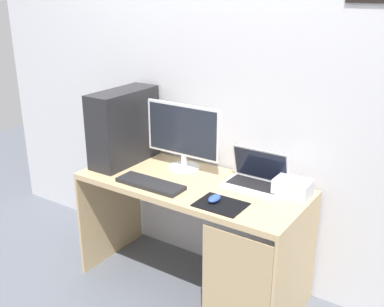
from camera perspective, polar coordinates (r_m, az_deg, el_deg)
name	(u,v)px	position (r m, az deg, el deg)	size (l,w,h in m)	color
ground_plane	(192,284)	(3.09, 0.00, -15.95)	(8.00, 8.00, 0.00)	slate
wall_back	(223,76)	(2.84, 3.91, 9.53)	(4.00, 0.05, 2.60)	silver
desk	(193,206)	(2.78, 0.18, -6.53)	(1.37, 0.60, 0.72)	tan
pc_tower	(124,127)	(3.00, -8.46, 3.31)	(0.20, 0.50, 0.48)	#232326
monitor	(183,136)	(2.85, -1.13, 2.24)	(0.53, 0.20, 0.42)	white
laptop	(256,179)	(2.69, 7.96, -3.11)	(0.35, 0.23, 0.22)	white
projector	(293,188)	(2.60, 12.41, -4.16)	(0.20, 0.14, 0.09)	silver
keyboard	(150,184)	(2.69, -5.20, -3.77)	(0.42, 0.14, 0.02)	#232326
mousepad	(221,205)	(2.46, 3.59, -6.36)	(0.26, 0.20, 0.01)	black
mouse_left	(214,199)	(2.48, 2.81, -5.61)	(0.06, 0.10, 0.03)	#2D51B2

